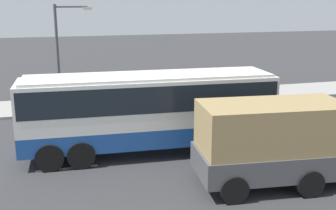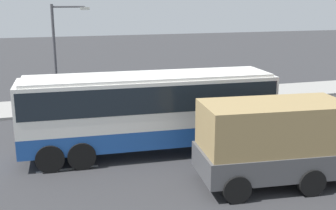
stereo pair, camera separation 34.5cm
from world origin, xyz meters
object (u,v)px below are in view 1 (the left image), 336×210
object	(u,v)px
coach_bus	(149,105)
street_lamp	(62,50)
cargo_truck	(297,140)
pedestrian_near_curb	(196,86)
pedestrian_at_crossing	(248,78)

from	to	relation	value
coach_bus	street_lamp	size ratio (longest dim) A/B	1.77
cargo_truck	pedestrian_near_curb	distance (m)	12.58
cargo_truck	pedestrian_at_crossing	world-z (taller)	cargo_truck
cargo_truck	pedestrian_near_curb	bearing A→B (deg)	92.93
cargo_truck	pedestrian_near_curb	xyz separation A→B (m)	(0.58, 12.55, -0.54)
pedestrian_at_crossing	street_lamp	distance (m)	13.12
cargo_truck	coach_bus	bearing A→B (deg)	140.29
coach_bus	pedestrian_at_crossing	world-z (taller)	coach_bus
coach_bus	cargo_truck	size ratio (longest dim) A/B	1.40
coach_bus	cargo_truck	xyz separation A→B (m)	(4.38, -4.42, -0.50)
pedestrian_near_curb	street_lamp	bearing A→B (deg)	-165.17
coach_bus	pedestrian_at_crossing	bearing A→B (deg)	48.48
coach_bus	street_lamp	xyz separation A→B (m)	(-3.27, 7.44, 1.61)
pedestrian_near_curb	pedestrian_at_crossing	bearing A→B (deg)	28.29
street_lamp	pedestrian_at_crossing	bearing A→B (deg)	9.72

